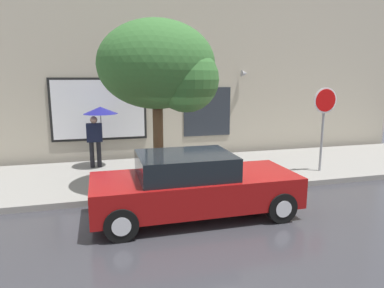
{
  "coord_description": "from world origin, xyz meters",
  "views": [
    {
      "loc": [
        -1.98,
        -6.94,
        2.95
      ],
      "look_at": [
        0.37,
        1.8,
        1.2
      ],
      "focal_mm": 32.2,
      "sensor_mm": 36.0,
      "label": 1
    }
  ],
  "objects_px": {
    "stop_sign": "(324,113)",
    "parked_car": "(193,185)",
    "fire_hydrant": "(217,164)",
    "street_tree": "(163,68)",
    "pedestrian_with_umbrella": "(99,119)"
  },
  "relations": [
    {
      "from": "parked_car",
      "to": "fire_hydrant",
      "type": "height_order",
      "value": "parked_car"
    },
    {
      "from": "pedestrian_with_umbrella",
      "to": "street_tree",
      "type": "distance_m",
      "value": 3.24
    },
    {
      "from": "parked_car",
      "to": "street_tree",
      "type": "xyz_separation_m",
      "value": [
        -0.28,
        1.85,
        2.5
      ]
    },
    {
      "from": "pedestrian_with_umbrella",
      "to": "stop_sign",
      "type": "height_order",
      "value": "stop_sign"
    },
    {
      "from": "stop_sign",
      "to": "parked_car",
      "type": "bearing_deg",
      "value": -156.43
    },
    {
      "from": "street_tree",
      "to": "parked_car",
      "type": "bearing_deg",
      "value": -81.45
    },
    {
      "from": "fire_hydrant",
      "to": "stop_sign",
      "type": "xyz_separation_m",
      "value": [
        3.24,
        -0.25,
        1.4
      ]
    },
    {
      "from": "fire_hydrant",
      "to": "street_tree",
      "type": "xyz_separation_m",
      "value": [
        -1.6,
        -0.39,
        2.65
      ]
    },
    {
      "from": "street_tree",
      "to": "stop_sign",
      "type": "height_order",
      "value": "street_tree"
    },
    {
      "from": "parked_car",
      "to": "stop_sign",
      "type": "bearing_deg",
      "value": 23.57
    },
    {
      "from": "fire_hydrant",
      "to": "street_tree",
      "type": "distance_m",
      "value": 3.12
    },
    {
      "from": "parked_car",
      "to": "street_tree",
      "type": "bearing_deg",
      "value": 98.55
    },
    {
      "from": "parked_car",
      "to": "stop_sign",
      "type": "height_order",
      "value": "stop_sign"
    },
    {
      "from": "parked_car",
      "to": "fire_hydrant",
      "type": "bearing_deg",
      "value": 59.5
    },
    {
      "from": "fire_hydrant",
      "to": "stop_sign",
      "type": "relative_size",
      "value": 0.31
    }
  ]
}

